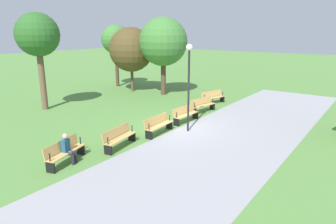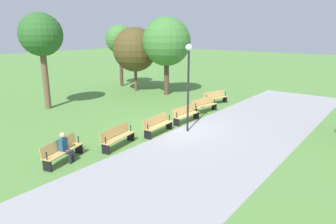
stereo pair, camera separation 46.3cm
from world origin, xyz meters
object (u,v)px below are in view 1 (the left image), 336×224
(bench_3, at_px, (158,124))
(tree_1, at_px, (131,50))
(lamp_post, at_px, (189,72))
(person_seated, at_px, (68,148))
(tree_3, at_px, (38,36))
(bench_4, at_px, (119,137))
(bench_5, at_px, (64,151))
(bench_1, at_px, (203,105))
(bench_0, at_px, (213,97))
(tree_0, at_px, (163,42))
(bench_2, at_px, (185,114))
(tree_2, at_px, (116,40))

(bench_3, distance_m, tree_1, 11.69)
(bench_3, relative_size, lamp_post, 0.45)
(bench_3, xyz_separation_m, person_seated, (4.78, -0.70, 0.16))
(bench_3, height_order, tree_3, tree_3)
(bench_4, xyz_separation_m, bench_5, (2.40, -0.55, 0.00))
(bench_4, bearing_deg, person_seated, -20.04)
(bench_1, height_order, lamp_post, lamp_post)
(bench_1, bearing_deg, lamp_post, 28.32)
(bench_0, height_order, tree_3, tree_3)
(lamp_post, bearing_deg, tree_0, -135.46)
(bench_4, height_order, lamp_post, lamp_post)
(bench_3, bearing_deg, bench_2, 176.74)
(bench_2, relative_size, bench_3, 1.00)
(bench_3, distance_m, tree_2, 14.45)
(tree_2, bearing_deg, tree_0, 84.62)
(bench_2, height_order, tree_1, tree_1)
(bench_0, height_order, lamp_post, lamp_post)
(person_seated, xyz_separation_m, tree_3, (-4.29, -8.25, 4.02))
(bench_4, height_order, person_seated, person_seated)
(bench_5, relative_size, person_seated, 1.66)
(bench_2, distance_m, person_seated, 7.28)
(bench_1, distance_m, bench_5, 9.78)
(tree_0, bearing_deg, person_seated, 20.96)
(bench_4, bearing_deg, tree_1, -149.92)
(tree_1, bearing_deg, bench_0, 89.13)
(bench_0, relative_size, tree_2, 0.36)
(bench_0, height_order, bench_5, same)
(bench_1, distance_m, lamp_post, 4.63)
(person_seated, relative_size, tree_1, 0.23)
(bench_0, relative_size, person_seated, 1.66)
(bench_1, distance_m, person_seated, 9.70)
(bench_2, xyz_separation_m, tree_2, (-5.89, -11.20, 3.69))
(bench_3, distance_m, lamp_post, 2.97)
(tree_0, bearing_deg, bench_1, 61.01)
(bench_1, xyz_separation_m, tree_0, (-2.91, -5.25, 3.64))
(bench_3, relative_size, bench_4, 0.99)
(bench_4, bearing_deg, bench_1, 170.23)
(bench_0, bearing_deg, tree_0, -79.88)
(bench_1, xyz_separation_m, tree_3, (5.40, -8.67, 4.17))
(tree_1, bearing_deg, person_seated, 32.65)
(bench_3, height_order, tree_2, tree_2)
(bench_5, distance_m, tree_2, 17.19)
(bench_0, distance_m, tree_2, 11.06)
(tree_1, bearing_deg, tree_0, 97.41)
(tree_3, relative_size, lamp_post, 1.39)
(bench_1, relative_size, lamp_post, 0.46)
(tree_0, height_order, lamp_post, tree_0)
(bench_1, xyz_separation_m, tree_2, (-3.44, -10.92, 3.69))
(tree_0, bearing_deg, tree_2, -95.38)
(bench_5, bearing_deg, bench_4, 150.78)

